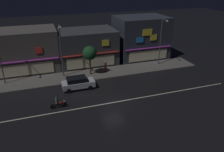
{
  "coord_description": "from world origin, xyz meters",
  "views": [
    {
      "loc": [
        -7.42,
        -21.41,
        13.71
      ],
      "look_at": [
        1.16,
        3.96,
        1.63
      ],
      "focal_mm": 35.23,
      "sensor_mm": 36.0,
      "label": 1
    }
  ],
  "objects_px": {
    "pedestrian_on_sidewalk": "(106,67)",
    "traffic_cone": "(71,85)",
    "motorcycle_following": "(58,103)",
    "parked_car_near_kerb": "(78,83)",
    "streetlamp_mid": "(61,47)",
    "streetlamp_east": "(161,39)"
  },
  "relations": [
    {
      "from": "streetlamp_mid",
      "to": "pedestrian_on_sidewalk",
      "type": "height_order",
      "value": "streetlamp_mid"
    },
    {
      "from": "streetlamp_east",
      "to": "pedestrian_on_sidewalk",
      "type": "height_order",
      "value": "streetlamp_east"
    },
    {
      "from": "streetlamp_mid",
      "to": "parked_car_near_kerb",
      "type": "relative_size",
      "value": 1.8
    },
    {
      "from": "parked_car_near_kerb",
      "to": "motorcycle_following",
      "type": "xyz_separation_m",
      "value": [
        -3.05,
        -4.03,
        -0.24
      ]
    },
    {
      "from": "motorcycle_following",
      "to": "streetlamp_east",
      "type": "bearing_deg",
      "value": 21.63
    },
    {
      "from": "motorcycle_following",
      "to": "pedestrian_on_sidewalk",
      "type": "bearing_deg",
      "value": 41.54
    },
    {
      "from": "pedestrian_on_sidewalk",
      "to": "traffic_cone",
      "type": "xyz_separation_m",
      "value": [
        -6.03,
        -3.39,
        -0.67
      ]
    },
    {
      "from": "parked_car_near_kerb",
      "to": "streetlamp_mid",
      "type": "bearing_deg",
      "value": -73.12
    },
    {
      "from": "streetlamp_east",
      "to": "parked_car_near_kerb",
      "type": "distance_m",
      "value": 15.72
    },
    {
      "from": "streetlamp_east",
      "to": "motorcycle_following",
      "type": "xyz_separation_m",
      "value": [
        -17.74,
        -8.21,
        -3.98
      ]
    },
    {
      "from": "streetlamp_mid",
      "to": "pedestrian_on_sidewalk",
      "type": "bearing_deg",
      "value": -2.7
    },
    {
      "from": "traffic_cone",
      "to": "motorcycle_following",
      "type": "bearing_deg",
      "value": -114.53
    },
    {
      "from": "parked_car_near_kerb",
      "to": "motorcycle_following",
      "type": "relative_size",
      "value": 2.26
    },
    {
      "from": "pedestrian_on_sidewalk",
      "to": "traffic_cone",
      "type": "height_order",
      "value": "pedestrian_on_sidewalk"
    },
    {
      "from": "motorcycle_following",
      "to": "traffic_cone",
      "type": "bearing_deg",
      "value": 62.27
    },
    {
      "from": "streetlamp_mid",
      "to": "parked_car_near_kerb",
      "type": "height_order",
      "value": "streetlamp_mid"
    },
    {
      "from": "pedestrian_on_sidewalk",
      "to": "streetlamp_mid",
      "type": "bearing_deg",
      "value": -171.53
    },
    {
      "from": "motorcycle_following",
      "to": "traffic_cone",
      "type": "xyz_separation_m",
      "value": [
        2.15,
        4.72,
        -0.36
      ]
    },
    {
      "from": "streetlamp_mid",
      "to": "streetlamp_east",
      "type": "bearing_deg",
      "value": -0.75
    },
    {
      "from": "parked_car_near_kerb",
      "to": "streetlamp_east",
      "type": "bearing_deg",
      "value": -164.14
    },
    {
      "from": "streetlamp_mid",
      "to": "pedestrian_on_sidewalk",
      "type": "relative_size",
      "value": 4.46
    },
    {
      "from": "streetlamp_mid",
      "to": "traffic_cone",
      "type": "height_order",
      "value": "streetlamp_mid"
    }
  ]
}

